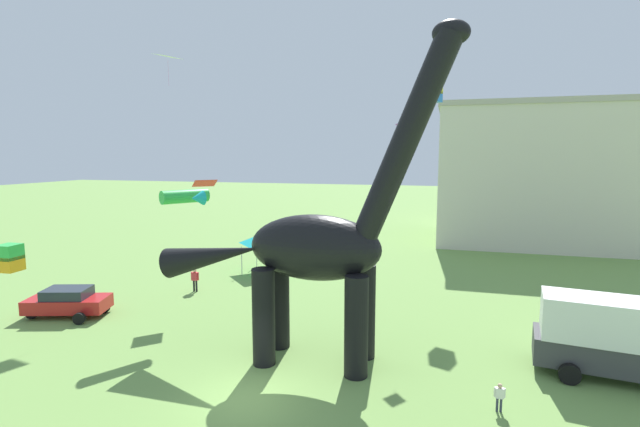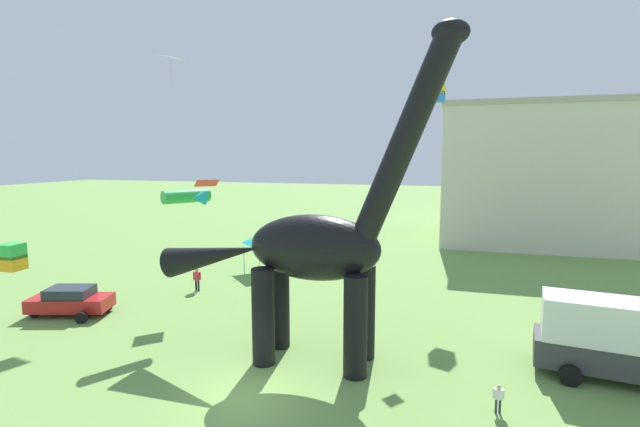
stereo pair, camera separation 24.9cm
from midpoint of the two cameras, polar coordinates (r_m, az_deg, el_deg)
The scene contains 14 objects.
ground_plane at distance 18.02m, azimuth -8.74°, elevation -21.73°, with size 240.00×240.00×0.00m, color #6B9347.
dinosaur_sculpture at distance 18.95m, azimuth -0.53°, elevation -4.27°, with size 13.02×2.76×13.61m.
parked_sedan_left at distance 28.81m, azimuth -28.59°, elevation -9.56°, with size 4.53×2.91×1.55m.
parked_box_truck at distance 21.62m, azimuth 32.96°, elevation -13.02°, with size 5.83×2.85×3.20m.
person_vendor_side at distance 17.74m, azimuth 21.87°, elevation -20.45°, with size 0.38×0.17×1.02m.
person_photographer at distance 30.59m, azimuth -14.94°, elevation -7.74°, with size 0.56×0.25×1.50m.
festival_canopy_tent at distance 34.35m, azimuth -6.34°, elevation -3.10°, with size 3.15×3.15×3.00m.
kite_far_right at distance 32.08m, azimuth 14.62°, elevation 14.47°, with size 1.14×1.14×1.25m.
kite_high_left at distance 28.30m, azimuth -13.78°, elevation 3.71°, with size 1.63×1.62×0.45m.
kite_mid_right at distance 25.73m, azimuth 10.81°, elevation 11.03°, with size 0.84×0.87×0.91m.
kite_high_right at distance 34.85m, azimuth -18.02°, elevation 18.16°, with size 1.80×2.07×2.13m.
kite_near_low at distance 24.99m, azimuth -33.92°, elevation -4.54°, with size 0.91×0.91×1.22m.
kite_apex at distance 24.52m, azimuth -15.84°, elevation 2.05°, with size 2.61×2.49×0.74m.
background_building_block at distance 50.39m, azimuth 26.05°, elevation 4.42°, with size 19.09×13.08×13.65m.
Camera 2 is at (6.95, -14.18, 8.72)m, focal length 25.52 mm.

